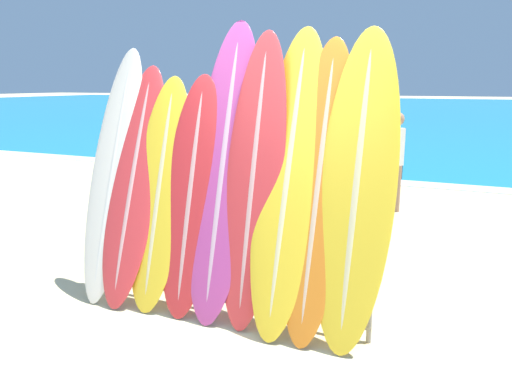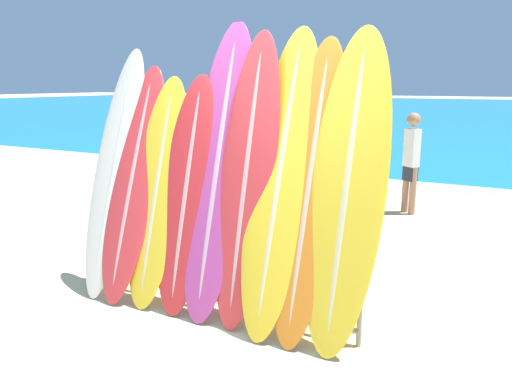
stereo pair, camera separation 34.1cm
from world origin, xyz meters
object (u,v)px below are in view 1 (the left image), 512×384
Objects in this scene: surfboard_slot_5 at (254,180)px; person_mid_beach at (299,173)px; surfboard_slot_3 at (191,195)px; surfboard_slot_6 at (288,180)px; surfboard_rack at (219,260)px; surfboard_slot_1 at (134,184)px; person_far_left at (307,158)px; surfboard_slot_7 at (318,188)px; surfboard_slot_0 at (113,173)px; surfboard_slot_8 at (357,188)px; surfboard_slot_4 at (223,170)px; surfboard_slot_2 at (160,193)px; person_near_water at (395,158)px.

surfboard_slot_5 is 1.98m from person_mid_beach.
surfboard_slot_6 is (0.87, 0.06, 0.19)m from surfboard_slot_3.
surfboard_slot_3 is 0.60m from surfboard_slot_5.
surfboard_rack is 1.23× the size of surfboard_slot_1.
person_far_left is at bearing 100.35° from surfboard_slot_5.
person_mid_beach is (-0.81, 1.93, -0.25)m from surfboard_slot_7.
surfboard_rack is 1.08× the size of surfboard_slot_6.
surfboard_slot_3 is (0.87, -0.05, -0.13)m from surfboard_slot_0.
surfboard_slot_0 reaches higher than surfboard_rack.
surfboard_slot_8 reaches higher than surfboard_slot_1.
surfboard_slot_1 is 0.88× the size of surfboard_slot_6.
surfboard_slot_0 is at bearing 179.91° from surfboard_slot_8.
surfboard_slot_0 is 1.74m from surfboard_slot_6.
surfboard_slot_0 is 0.95× the size of surfboard_slot_6.
person_mid_beach is (0.93, 1.96, -0.15)m from surfboard_slot_1.
surfboard_slot_3 is 0.82× the size of surfboard_slot_4.
surfboard_slot_4 is 1.48× the size of person_mid_beach.
surfboard_slot_2 is 0.99× the size of surfboard_slot_3.
person_mid_beach is (0.04, 2.00, 0.44)m from surfboard_rack.
surfboard_slot_6 is 1.44× the size of person_mid_beach.
surfboard_slot_6 is (1.19, 0.06, 0.20)m from surfboard_slot_2.
person_near_water is (-0.31, 4.25, -0.37)m from surfboard_slot_8.
surfboard_slot_7 is at bearing 170.06° from person_far_left.
surfboard_slot_3 is 4.44m from person_near_water.
surfboard_slot_8 is (1.42, 0.05, 0.18)m from surfboard_slot_3.
surfboard_rack is 0.95m from surfboard_slot_6.
surfboard_rack is 1.28× the size of surfboard_slot_3.
surfboard_slot_3 is 1.13m from surfboard_slot_7.
surfboard_slot_5 is 0.99× the size of surfboard_slot_6.
person_mid_beach is (-0.80, -2.32, 0.08)m from person_near_water.
person_far_left is (0.29, 3.38, -0.13)m from surfboard_slot_2.
person_near_water is 0.94× the size of person_far_left.
surfboard_slot_2 is at bearing -178.49° from surfboard_slot_8.
surfboard_slot_2 is (-0.60, 0.02, 0.54)m from surfboard_rack.
surfboard_slot_8 reaches higher than surfboard_rack.
surfboard_slot_8 is at bearing 174.53° from person_far_left.
person_near_water is (0.24, 4.23, -0.38)m from surfboard_slot_6.
surfboard_slot_8 reaches higher than surfboard_slot_2.
person_far_left is (-1.16, 3.33, -0.28)m from surfboard_slot_7.
person_near_water is at bearing 19.42° from person_mid_beach.
surfboard_slot_6 is at bearing -0.55° from surfboard_slot_4.
surfboard_slot_8 is at bearing 0.83° from surfboard_slot_1.
surfboard_slot_4 is at bearing 179.45° from surfboard_slot_6.
person_near_water is at bearing 75.51° from surfboard_slot_3.
surfboard_slot_8 is (1.14, -0.02, -0.05)m from surfboard_slot_4.
surfboard_slot_6 is at bearing 123.73° from person_near_water.
surfboard_slot_6 reaches higher than surfboard_slot_7.
surfboard_slot_4 is (1.15, 0.02, 0.10)m from surfboard_slot_0.
surfboard_rack is at bearing 156.03° from person_far_left.
person_mid_beach is at bearing 58.58° from surfboard_slot_0.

